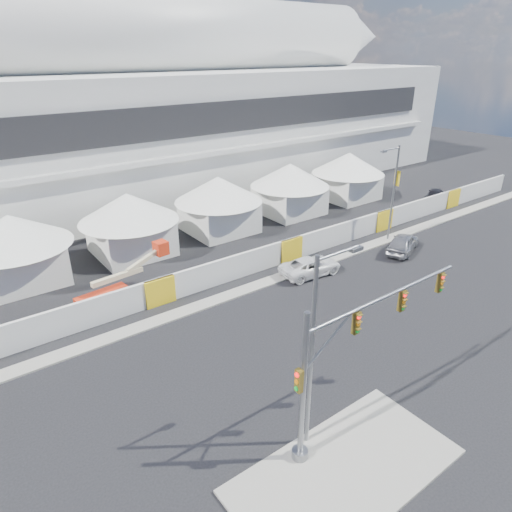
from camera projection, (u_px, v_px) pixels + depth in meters
ground at (381, 379)px, 24.77m from camera, size 160.00×160.00×0.00m
median_island at (345, 471)px, 19.28m from camera, size 10.00×5.00×0.15m
far_curb at (412, 231)px, 44.75m from camera, size 80.00×1.20×0.12m
stadium at (165, 110)px, 55.82m from camera, size 80.00×24.80×21.98m
tent_row at (176, 209)px, 41.21m from camera, size 53.40×8.40×5.40m
hoarding_fence at (291, 250)px, 38.18m from camera, size 70.00×0.25×2.00m
scaffold_tower at (392, 119)px, 73.59m from camera, size 4.40×4.40×12.00m
sedan_silver at (403, 243)px, 39.92m from camera, size 3.64×5.25×1.66m
pickup_curb at (310, 266)px, 35.95m from camera, size 2.84×5.29×1.41m
lot_car_b at (435, 194)px, 53.79m from camera, size 3.37×4.51×1.43m
traffic_mast at (340, 362)px, 19.30m from camera, size 9.97×0.71×7.34m
streetlight_median at (316, 341)px, 18.66m from camera, size 2.55×0.26×9.21m
streetlight_curb at (393, 187)px, 40.54m from camera, size 2.60×0.59×8.78m
boom_lift at (113, 293)px, 31.53m from camera, size 7.15×1.98×3.59m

